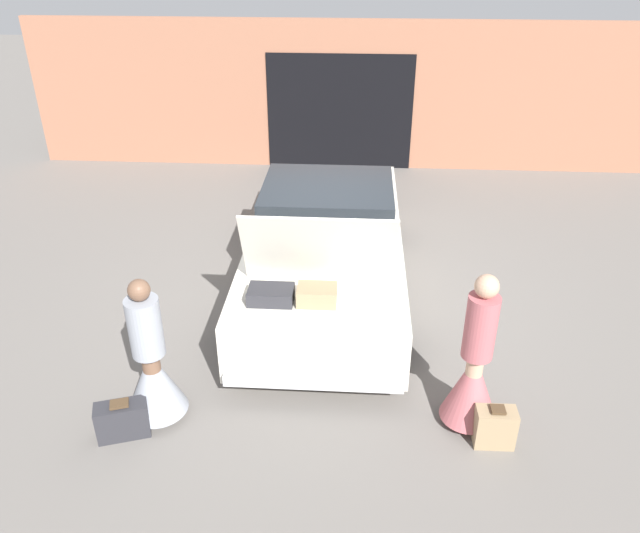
{
  "coord_description": "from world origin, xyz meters",
  "views": [
    {
      "loc": [
        0.39,
        -7.31,
        4.39
      ],
      "look_at": [
        0.0,
        -1.3,
        1.01
      ],
      "focal_mm": 35.0,
      "sensor_mm": 36.0,
      "label": 1
    }
  ],
  "objects_px": {
    "suitcase_beside_left_person": "(123,420)",
    "suitcase_beside_right_person": "(495,427)",
    "person_left": "(152,370)",
    "car": "(326,244)",
    "person_right": "(474,373)"
  },
  "relations": [
    {
      "from": "car",
      "to": "suitcase_beside_left_person",
      "type": "height_order",
      "value": "car"
    },
    {
      "from": "suitcase_beside_left_person",
      "to": "suitcase_beside_right_person",
      "type": "bearing_deg",
      "value": 1.86
    },
    {
      "from": "suitcase_beside_right_person",
      "to": "car",
      "type": "bearing_deg",
      "value": 121.51
    },
    {
      "from": "suitcase_beside_left_person",
      "to": "suitcase_beside_right_person",
      "type": "xyz_separation_m",
      "value": [
        3.54,
        0.12,
        0.02
      ]
    },
    {
      "from": "car",
      "to": "suitcase_beside_left_person",
      "type": "bearing_deg",
      "value": -121.07
    },
    {
      "from": "car",
      "to": "person_left",
      "type": "distance_m",
      "value": 3.08
    },
    {
      "from": "person_left",
      "to": "car",
      "type": "bearing_deg",
      "value": 136.43
    },
    {
      "from": "person_left",
      "to": "suitcase_beside_right_person",
      "type": "xyz_separation_m",
      "value": [
        3.3,
        -0.19,
        -0.35
      ]
    },
    {
      "from": "person_left",
      "to": "suitcase_beside_right_person",
      "type": "distance_m",
      "value": 3.32
    },
    {
      "from": "suitcase_beside_left_person",
      "to": "person_right",
      "type": "bearing_deg",
      "value": 6.83
    },
    {
      "from": "person_right",
      "to": "suitcase_beside_right_person",
      "type": "relative_size",
      "value": 3.88
    },
    {
      "from": "person_left",
      "to": "suitcase_beside_left_person",
      "type": "bearing_deg",
      "value": -51.91
    },
    {
      "from": "car",
      "to": "person_left",
      "type": "relative_size",
      "value": 3.06
    },
    {
      "from": "person_left",
      "to": "person_right",
      "type": "xyz_separation_m",
      "value": [
        3.09,
        0.09,
        0.05
      ]
    },
    {
      "from": "person_right",
      "to": "suitcase_beside_right_person",
      "type": "xyz_separation_m",
      "value": [
        0.2,
        -0.28,
        -0.4
      ]
    }
  ]
}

